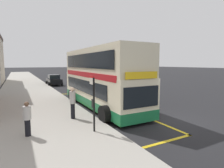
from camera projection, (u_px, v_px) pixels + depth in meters
name	position (u px, v px, depth m)	size (l,w,h in m)	color
ground_plane	(60.00, 79.00, 38.57)	(260.00, 260.00, 0.00)	black
pavement_near	(23.00, 80.00, 35.30)	(6.00, 76.00, 0.14)	#A39E93
double_decker_bus	(100.00, 80.00, 13.70)	(3.23, 10.45, 4.40)	beige
bus_bay_markings	(100.00, 106.00, 13.84)	(2.96, 14.27, 0.01)	gold
bus_stop_sign	(93.00, 99.00, 8.32)	(0.09, 0.51, 2.60)	black
parked_car_maroon_ahead	(94.00, 79.00, 29.28)	(2.09, 4.20, 1.62)	maroon
parked_car_black_far	(54.00, 80.00, 27.63)	(2.09, 4.20, 1.62)	black
pedestrian_waiting_near_sign	(27.00, 118.00, 7.80)	(0.34, 0.34, 1.53)	black
pedestrian_further_back	(73.00, 101.00, 10.30)	(0.34, 0.34, 1.82)	black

